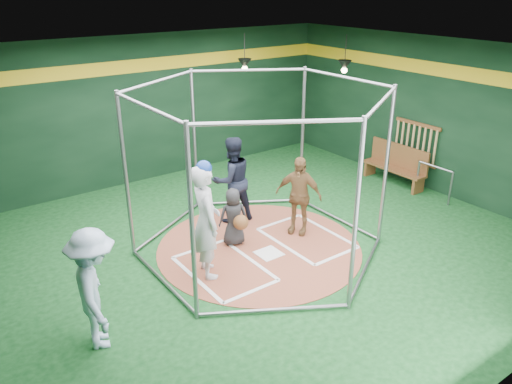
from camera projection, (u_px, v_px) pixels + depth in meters
room_shell at (259, 159)px, 8.66m from camera, size 10.10×9.10×3.53m
clay_disc at (259, 247)px, 9.34m from camera, size 3.80×3.80×0.01m
home_plate at (269, 253)px, 9.11m from camera, size 0.43×0.43×0.01m
batter_box_left at (224, 268)px, 8.63m from camera, size 1.17×1.77×0.01m
batter_box_right at (306, 238)px, 9.66m from camera, size 1.17×1.77×0.01m
batting_cage at (259, 173)px, 8.75m from camera, size 4.05×4.67×3.00m
bat_rack at (416, 142)px, 11.89m from camera, size 0.07×1.25×0.98m
pendant_lamp_near at (245, 64)px, 12.13m from camera, size 0.34×0.34×0.90m
pendant_lamp_far at (345, 65)px, 11.91m from camera, size 0.34×0.34×0.90m
batter_figure at (206, 220)px, 8.12m from camera, size 0.64×0.81×2.03m
visitor_leopard at (298, 195)px, 9.61m from camera, size 0.82×0.98×1.57m
catcher_figure at (234, 217)px, 9.25m from camera, size 0.63×0.64×1.11m
umpire at (232, 180)px, 10.06m from camera, size 0.93×0.75×1.78m
bystander_blue at (95, 289)px, 6.57m from camera, size 0.89×1.24×1.73m
dugout_bench at (396, 164)px, 12.13m from camera, size 0.39×1.67×0.97m
steel_railing at (434, 177)px, 11.23m from camera, size 0.05×0.93×0.80m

